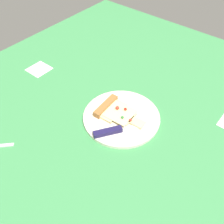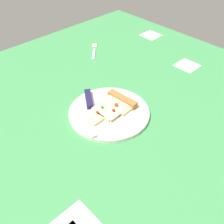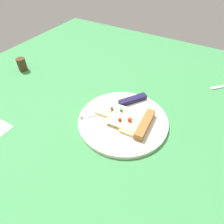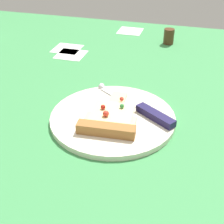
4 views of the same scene
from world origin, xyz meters
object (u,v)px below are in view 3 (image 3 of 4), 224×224
(pizza_slice, at_px, (131,120))
(pepper_shaker, at_px, (22,64))
(plate, at_px, (123,121))
(knife, at_px, (121,104))

(pizza_slice, height_order, pepper_shaker, pepper_shaker)
(pizza_slice, bearing_deg, plate, 89.79)
(plate, bearing_deg, knife, -55.13)
(pizza_slice, bearing_deg, knife, 45.97)
(knife, distance_m, pepper_shaker, 0.47)
(pizza_slice, xyz_separation_m, knife, (0.06, -0.05, -0.00))
(pizza_slice, xyz_separation_m, pepper_shaker, (0.54, -0.06, 0.01))
(plate, relative_size, pizza_slice, 1.55)
(knife, bearing_deg, pizza_slice, 174.33)
(pizza_slice, distance_m, knife, 0.08)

